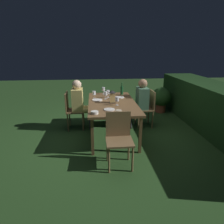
% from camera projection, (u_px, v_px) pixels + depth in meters
% --- Properties ---
extents(ground_plane, '(16.00, 16.00, 0.00)m').
position_uv_depth(ground_plane, '(112.00, 134.00, 4.42)').
color(ground_plane, '#26471E').
extents(dining_table, '(1.87, 0.99, 0.74)m').
position_uv_depth(dining_table, '(112.00, 104.00, 4.20)').
color(dining_table, brown).
rests_on(dining_table, ground).
extents(chair_side_left_a, '(0.42, 0.40, 0.87)m').
position_uv_depth(chair_side_left_a, '(72.00, 109.00, 4.58)').
color(chair_side_left_a, brown).
rests_on(chair_side_left_a, ground).
extents(person_in_mustard, '(0.38, 0.47, 1.15)m').
position_uv_depth(person_in_mustard, '(80.00, 102.00, 4.55)').
color(person_in_mustard, tan).
rests_on(person_in_mustard, ground).
extents(chair_head_far, '(0.40, 0.42, 0.87)m').
position_uv_depth(chair_head_far, '(119.00, 137.00, 3.15)').
color(chair_head_far, brown).
rests_on(chair_head_far, ground).
extents(chair_side_right_a, '(0.42, 0.40, 0.87)m').
position_uv_depth(chair_side_right_a, '(147.00, 107.00, 4.74)').
color(chair_side_right_a, brown).
rests_on(chair_side_right_a, ground).
extents(person_in_green, '(0.38, 0.47, 1.15)m').
position_uv_depth(person_in_green, '(139.00, 101.00, 4.68)').
color(person_in_green, '#4C7A5B').
rests_on(person_in_green, ground).
extents(lantern_centerpiece, '(0.15, 0.15, 0.27)m').
position_uv_depth(lantern_centerpiece, '(112.00, 96.00, 4.09)').
color(lantern_centerpiece, black).
rests_on(lantern_centerpiece, dining_table).
extents(green_bottle_on_table, '(0.07, 0.07, 0.29)m').
position_uv_depth(green_bottle_on_table, '(122.00, 90.00, 4.83)').
color(green_bottle_on_table, '#195128').
rests_on(green_bottle_on_table, dining_table).
extents(wine_glass_a, '(0.08, 0.08, 0.17)m').
position_uv_depth(wine_glass_a, '(103.00, 89.00, 4.88)').
color(wine_glass_a, silver).
rests_on(wine_glass_a, dining_table).
extents(wine_glass_b, '(0.08, 0.08, 0.17)m').
position_uv_depth(wine_glass_b, '(108.00, 92.00, 4.54)').
color(wine_glass_b, silver).
rests_on(wine_glass_b, dining_table).
extents(wine_glass_c, '(0.08, 0.08, 0.17)m').
position_uv_depth(wine_glass_c, '(94.00, 93.00, 4.46)').
color(wine_glass_c, silver).
rests_on(wine_glass_c, dining_table).
extents(wine_glass_d, '(0.08, 0.08, 0.17)m').
position_uv_depth(wine_glass_d, '(117.00, 99.00, 3.93)').
color(wine_glass_d, silver).
rests_on(wine_glass_d, dining_table).
extents(wine_glass_e, '(0.08, 0.08, 0.17)m').
position_uv_depth(wine_glass_e, '(106.00, 94.00, 4.40)').
color(wine_glass_e, silver).
rests_on(wine_glass_e, dining_table).
extents(plate_a, '(0.20, 0.20, 0.01)m').
position_uv_depth(plate_a, '(109.00, 110.00, 3.66)').
color(plate_a, silver).
rests_on(plate_a, dining_table).
extents(plate_b, '(0.21, 0.21, 0.01)m').
position_uv_depth(plate_b, '(120.00, 97.00, 4.56)').
color(plate_b, white).
rests_on(plate_b, dining_table).
extents(plate_c, '(0.22, 0.22, 0.01)m').
position_uv_depth(plate_c, '(97.00, 100.00, 4.33)').
color(plate_c, white).
rests_on(plate_c, dining_table).
extents(bowl_olives, '(0.12, 0.12, 0.05)m').
position_uv_depth(bowl_olives, '(119.00, 111.00, 3.50)').
color(bowl_olives, '#BCAD8E').
rests_on(bowl_olives, dining_table).
extents(bowl_bread, '(0.13, 0.13, 0.05)m').
position_uv_depth(bowl_bread, '(95.00, 112.00, 3.44)').
color(bowl_bread, silver).
rests_on(bowl_bread, dining_table).
extents(hedge_backdrop, '(4.65, 0.90, 1.02)m').
position_uv_depth(hedge_backdrop, '(217.00, 109.00, 4.47)').
color(hedge_backdrop, '#193816').
rests_on(hedge_backdrop, ground).
extents(potted_plant_by_hedge, '(0.55, 0.55, 0.74)m').
position_uv_depth(potted_plant_by_hedge, '(161.00, 98.00, 5.80)').
color(potted_plant_by_hedge, brown).
rests_on(potted_plant_by_hedge, ground).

